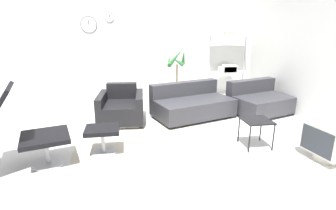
% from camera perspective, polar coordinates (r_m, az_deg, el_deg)
% --- Properties ---
extents(ground_plane, '(12.00, 12.00, 0.00)m').
position_cam_1_polar(ground_plane, '(4.17, -2.53, -8.24)').
color(ground_plane, silver).
extents(wall_back, '(12.00, 0.09, 2.80)m').
position_cam_1_polar(wall_back, '(6.88, -5.89, 13.46)').
color(wall_back, silver).
rests_on(wall_back, ground_plane).
extents(round_rug, '(2.33, 2.33, 0.01)m').
position_cam_1_polar(round_rug, '(4.00, -3.36, -9.35)').
color(round_rug, '#BCB29E').
rests_on(round_rug, ground_plane).
extents(lounge_chair, '(1.25, 0.86, 1.19)m').
position_cam_1_polar(lounge_chair, '(3.70, -32.03, -2.38)').
color(lounge_chair, '#BCBCC1').
rests_on(lounge_chair, ground_plane).
extents(ottoman, '(0.48, 0.40, 0.39)m').
position_cam_1_polar(ottoman, '(3.85, -14.06, -6.19)').
color(ottoman, '#BCBCC1').
rests_on(ottoman, ground_plane).
extents(armchair_red, '(0.89, 0.95, 0.70)m').
position_cam_1_polar(armchair_red, '(5.09, -10.13, -0.73)').
color(armchair_red, silver).
rests_on(armchair_red, ground_plane).
extents(couch_low, '(1.73, 1.31, 0.67)m').
position_cam_1_polar(couch_low, '(5.32, 5.16, 0.01)').
color(couch_low, black).
rests_on(couch_low, ground_plane).
extents(couch_second, '(1.44, 1.22, 0.67)m').
position_cam_1_polar(couch_second, '(5.88, 19.41, 0.71)').
color(couch_second, black).
rests_on(couch_second, ground_plane).
extents(side_table, '(0.41, 0.41, 0.43)m').
position_cam_1_polar(side_table, '(4.13, 18.72, -3.68)').
color(side_table, black).
rests_on(side_table, ground_plane).
extents(crt_television, '(0.57, 0.61, 0.50)m').
position_cam_1_polar(crt_television, '(4.18, 31.80, -6.66)').
color(crt_television, beige).
rests_on(crt_television, ground_plane).
extents(potted_plant, '(0.49, 0.46, 1.27)m').
position_cam_1_polar(potted_plant, '(6.52, 1.92, 4.69)').
color(potted_plant, silver).
rests_on(potted_plant, ground_plane).
extents(shelf_unit, '(1.05, 0.28, 1.94)m').
position_cam_1_polar(shelf_unit, '(7.16, 13.00, 9.19)').
color(shelf_unit, '#BCBCC1').
rests_on(shelf_unit, ground_plane).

